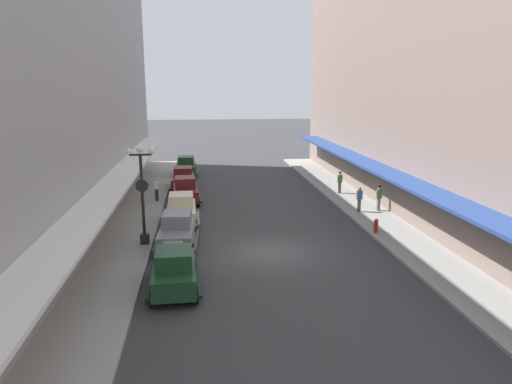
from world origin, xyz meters
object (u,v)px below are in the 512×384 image
Objects in this scene: parked_car_0 at (183,178)px; parked_car_3 at (177,231)px; fire_hydrant at (376,226)px; pedestrian_3 at (359,199)px; parked_car_1 at (186,166)px; pedestrian_0 at (340,182)px; pedestrian_1 at (157,189)px; parked_car_2 at (181,209)px; lamp_post_with_clock at (142,191)px; pedestrian_2 at (379,198)px; parked_car_4 at (174,269)px; parked_car_5 at (186,190)px.

parked_car_0 and parked_car_3 have the same top height.
fire_hydrant is 4.62m from pedestrian_3.
parked_car_1 reaches higher than pedestrian_0.
parked_car_3 is 10.32m from pedestrian_1.
parked_car_2 is 4.74m from lamp_post_with_clock.
pedestrian_0 is at bearing 29.13° from parked_car_2.
lamp_post_with_clock is at bearing -96.51° from parked_car_0.
pedestrian_2 reaches higher than pedestrian_1.
lamp_post_with_clock is 3.09× the size of pedestrian_0.
lamp_post_with_clock is 15.66m from pedestrian_2.
lamp_post_with_clock reaches higher than parked_car_3.
parked_car_1 is at bearing 90.49° from parked_car_2.
parked_car_4 is (0.19, -25.64, 0.00)m from parked_car_1.
parked_car_1 is at bearing 90.18° from parked_car_3.
parked_car_1 is 20.30m from parked_car_3.
parked_car_2 is 2.57× the size of pedestrian_0.
parked_car_5 is at bearing 88.95° from parked_car_2.
parked_car_4 is at bearing -125.83° from pedestrian_0.
parked_car_0 is at bearing 129.72° from fire_hydrant.
parked_car_2 reaches higher than fire_hydrant.
pedestrian_1 is (-0.19, 9.64, -2.00)m from lamp_post_with_clock.
pedestrian_0 is 13.85m from pedestrian_1.
parked_car_0 is 2.61× the size of pedestrian_3.
parked_car_0 reaches higher than fire_hydrant.
parked_car_4 is 5.24× the size of fire_hydrant.
pedestrian_2 is (14.88, -4.57, 0.02)m from pedestrian_1.
lamp_post_with_clock is (-1.89, -9.38, 2.04)m from parked_car_5.
pedestrian_0 is at bearing 101.01° from pedestrian_2.
parked_car_1 is 19.97m from lamp_post_with_clock.
parked_car_2 is at bearing 162.22° from fire_hydrant.
parked_car_3 is at bearing 91.39° from parked_car_4.
fire_hydrant is at bearing -112.47° from pedestrian_2.
parked_car_4 is at bearing -139.68° from pedestrian_2.
parked_car_0 is 5.21× the size of fire_hydrant.
parked_car_2 is at bearing -71.04° from pedestrian_1.
pedestrian_2 is (13.11, -8.76, 0.07)m from parked_car_0.
parked_car_1 is 2.56× the size of pedestrian_2.
parked_car_2 is at bearing -174.80° from pedestrian_2.
lamp_post_with_clock is (-1.71, 0.50, 2.04)m from parked_car_3.
parked_car_0 is at bearing 83.49° from lamp_post_with_clock.
parked_car_3 is 1.00× the size of parked_car_5.
parked_car_3 is at bearing -91.02° from parked_car_5.
parked_car_4 is at bearing -150.34° from fire_hydrant.
pedestrian_0 is at bearing 85.01° from fire_hydrant.
pedestrian_2 is at bearing -18.63° from parked_car_5.
parked_car_1 and parked_car_4 have the same top height.
parked_car_1 is 15.91m from parked_car_2.
fire_hydrant is (10.91, 6.21, -0.38)m from parked_car_4.
pedestrian_0 is (12.06, -3.34, 0.07)m from parked_car_0.
pedestrian_2 is at bearing 19.02° from lamp_post_with_clock.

